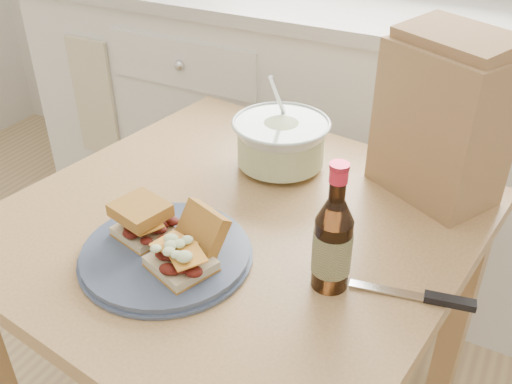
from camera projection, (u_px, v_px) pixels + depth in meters
The scene contains 9 objects.
cabinet_run at pixel (353, 136), 2.01m from camera, with size 2.50×0.64×0.94m.
dining_table at pixel (237, 258), 1.21m from camera, with size 0.99×0.99×0.73m.
plate at pixel (166, 254), 1.04m from camera, with size 0.31×0.31×0.02m, color #414D69.
sandwich_left at pixel (141, 220), 1.05m from camera, with size 0.11×0.11×0.07m.
sandwich_right at pixel (188, 248), 0.99m from camera, with size 0.13×0.17×0.09m.
coleslaw_bowl at pixel (281, 145), 1.29m from camera, with size 0.22×0.22×0.22m.
beer_bottle at pixel (333, 242), 0.93m from camera, with size 0.07×0.07×0.24m.
knife at pixel (433, 298), 0.94m from camera, with size 0.21×0.06×0.01m.
paper_bag at pixel (442, 123), 1.15m from camera, with size 0.24×0.16×0.32m, color olive.
Camera 1 is at (0.54, -0.05, 1.39)m, focal length 40.00 mm.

